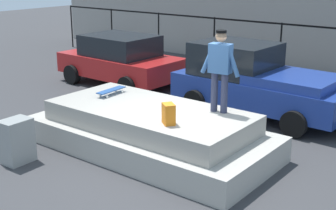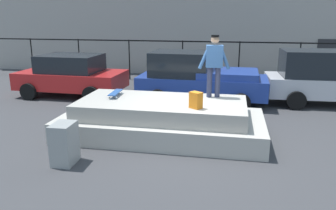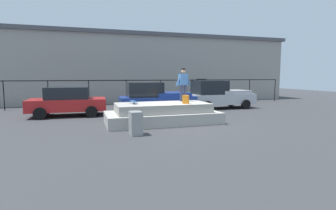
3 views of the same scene
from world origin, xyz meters
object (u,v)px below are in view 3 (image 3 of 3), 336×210
backpack (186,99)px  utility_box (136,123)px  car_blue_pickup_mid (155,98)px  car_silver_pickup_far (218,95)px  car_red_sedan_near (68,101)px  skateboard (133,101)px  skateboarder (183,82)px

backpack → utility_box: (-2.66, -1.56, -0.71)m
car_blue_pickup_mid → backpack: bearing=-84.7°
car_silver_pickup_far → car_red_sedan_near: bearing=-177.2°
car_red_sedan_near → car_silver_pickup_far: 9.73m
car_silver_pickup_far → utility_box: size_ratio=5.30×
skateboard → car_red_sedan_near: size_ratio=0.20×
skateboard → utility_box: skateboard is taller
skateboard → car_blue_pickup_mid: size_ratio=0.18×
car_blue_pickup_mid → utility_box: (-2.27, -5.78, -0.47)m
skateboard → car_silver_pickup_far: size_ratio=0.17×
skateboard → car_red_sedan_near: 4.73m
skateboarder → car_blue_pickup_mid: 3.24m
skateboard → car_blue_pickup_mid: 3.92m
skateboard → backpack: backpack is taller
skateboard → skateboarder: bearing=9.1°
skateboarder → utility_box: skateboarder is taller
backpack → car_silver_pickup_far: car_silver_pickup_far is taller
skateboard → utility_box: bearing=-98.2°
skateboarder → backpack: skateboarder is taller
car_red_sedan_near → car_blue_pickup_mid: (5.04, -0.15, 0.08)m
skateboard → utility_box: 2.47m
skateboarder → backpack: size_ratio=4.17×
skateboard → backpack: 2.46m
car_blue_pickup_mid → car_silver_pickup_far: 4.72m
car_blue_pickup_mid → utility_box: bearing=-111.4°
skateboard → car_blue_pickup_mid: car_blue_pickup_mid is taller
utility_box → car_blue_pickup_mid: bearing=66.6°
car_blue_pickup_mid → car_silver_pickup_far: bearing=7.6°
skateboarder → utility_box: size_ratio=1.84×
car_silver_pickup_far → utility_box: bearing=-137.3°
skateboarder → car_red_sedan_near: (-5.77, 3.14, -1.09)m
skateboarder → skateboard: skateboarder is taller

